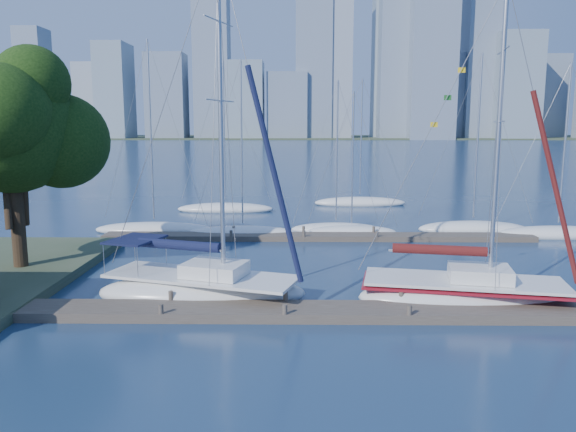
{
  "coord_description": "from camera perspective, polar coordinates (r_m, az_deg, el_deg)",
  "views": [
    {
      "loc": [
        0.42,
        -22.53,
        7.95
      ],
      "look_at": [
        0.06,
        4.0,
        3.61
      ],
      "focal_mm": 35.0,
      "sensor_mm": 36.0,
      "label": 1
    }
  ],
  "objects": [
    {
      "name": "ground",
      "position": [
        23.9,
        -0.28,
        -10.14
      ],
      "size": [
        700.0,
        700.0,
        0.0
      ],
      "primitive_type": "plane",
      "color": "navy",
      "rests_on": "ground"
    },
    {
      "name": "bg_boat_3",
      "position": [
        41.24,
        6.46,
        -1.57
      ],
      "size": [
        6.89,
        3.93,
        10.57
      ],
      "rotation": [
        0.0,
        0.0,
        -0.32
      ],
      "color": "white",
      "rests_on": "ground"
    },
    {
      "name": "skyline",
      "position": [
        314.71,
        4.98,
        14.32
      ],
      "size": [
        502.75,
        51.31,
        107.85
      ],
      "color": "slate",
      "rests_on": "ground"
    },
    {
      "name": "bg_boat_6",
      "position": [
        52.19,
        -6.37,
        0.77
      ],
      "size": [
        9.2,
        4.64,
        13.92
      ],
      "rotation": [
        0.0,
        0.0,
        -0.27
      ],
      "color": "white",
      "rests_on": "ground"
    },
    {
      "name": "near_dock",
      "position": [
        23.83,
        -0.28,
        -9.69
      ],
      "size": [
        26.0,
        2.0,
        0.4
      ],
      "primitive_type": "cube",
      "color": "#453B32",
      "rests_on": "ground"
    },
    {
      "name": "bg_boat_7",
      "position": [
        56.38,
        7.32,
        1.38
      ],
      "size": [
        9.36,
        3.54,
        12.7
      ],
      "rotation": [
        0.0,
        0.0,
        0.12
      ],
      "color": "white",
      "rests_on": "ground"
    },
    {
      "name": "bg_boat_0",
      "position": [
        42.92,
        -13.4,
        -1.28
      ],
      "size": [
        9.1,
        5.17,
        14.27
      ],
      "rotation": [
        0.0,
        0.0,
        -0.35
      ],
      "color": "white",
      "rests_on": "ground"
    },
    {
      "name": "bg_boat_4",
      "position": [
        44.13,
        18.27,
        -1.19
      ],
      "size": [
        8.44,
        5.45,
        13.36
      ],
      "rotation": [
        0.0,
        0.0,
        -0.4
      ],
      "color": "white",
      "rests_on": "ground"
    },
    {
      "name": "bg_boat_1",
      "position": [
        40.69,
        -4.61,
        -1.66
      ],
      "size": [
        8.16,
        4.93,
        12.73
      ],
      "rotation": [
        0.0,
        0.0,
        -0.39
      ],
      "color": "white",
      "rests_on": "ground"
    },
    {
      "name": "sailboat_navy",
      "position": [
        26.15,
        -8.78,
        -5.81
      ],
      "size": [
        10.05,
        5.84,
        16.06
      ],
      "rotation": [
        0.0,
        0.0,
        -0.3
      ],
      "color": "white",
      "rests_on": "ground"
    },
    {
      "name": "far_dock",
      "position": [
        39.34,
        3.06,
        -2.12
      ],
      "size": [
        30.0,
        1.8,
        0.36
      ],
      "primitive_type": "cube",
      "color": "#453B32",
      "rests_on": "ground"
    },
    {
      "name": "bg_boat_5",
      "position": [
        44.46,
        25.73,
        -1.6
      ],
      "size": [
        8.96,
        3.53,
        12.48
      ],
      "rotation": [
        0.0,
        0.0,
        -0.14
      ],
      "color": "white",
      "rests_on": "ground"
    },
    {
      "name": "bg_boat_2",
      "position": [
        42.18,
        4.89,
        -1.29
      ],
      "size": [
        6.99,
        3.7,
        11.4
      ],
      "rotation": [
        0.0,
        0.0,
        0.27
      ],
      "color": "white",
      "rests_on": "ground"
    },
    {
      "name": "far_shore",
      "position": [
        342.63,
        0.72,
        7.95
      ],
      "size": [
        800.0,
        100.0,
        1.5
      ],
      "primitive_type": "cube",
      "color": "#38472D",
      "rests_on": "ground"
    },
    {
      "name": "sailboat_maroon",
      "position": [
        26.41,
        17.48,
        -6.29
      ],
      "size": [
        9.79,
        4.72,
        14.43
      ],
      "rotation": [
        0.0,
        0.0,
        -0.18
      ],
      "color": "white",
      "rests_on": "ground"
    },
    {
      "name": "tree",
      "position": [
        32.29,
        -26.31,
        8.3
      ],
      "size": [
        9.1,
        8.29,
        11.86
      ],
      "color": "black",
      "rests_on": "ground"
    }
  ]
}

